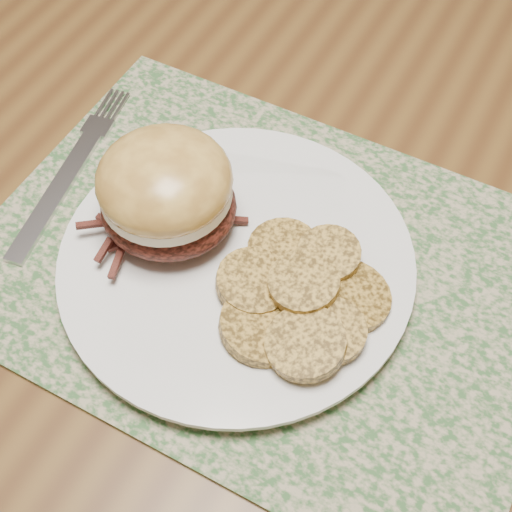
{
  "coord_description": "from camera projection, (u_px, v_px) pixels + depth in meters",
  "views": [
    {
      "loc": [
        0.4,
        -0.34,
        1.22
      ],
      "look_at": [
        0.26,
        -0.08,
        0.79
      ],
      "focal_mm": 50.0,
      "sensor_mm": 36.0,
      "label": 1
    }
  ],
  "objects": [
    {
      "name": "pork_sandwich",
      "position": [
        166.0,
        191.0,
        0.53
      ],
      "size": [
        0.13,
        0.12,
        0.08
      ],
      "rotation": [
        0.0,
        0.0,
        0.22
      ],
      "color": "black",
      "rests_on": "dinner_plate"
    },
    {
      "name": "dinner_plate",
      "position": [
        237.0,
        263.0,
        0.55
      ],
      "size": [
        0.26,
        0.26,
        0.02
      ],
      "primitive_type": "cylinder",
      "color": "white",
      "rests_on": "placemat"
    },
    {
      "name": "placemat",
      "position": [
        265.0,
        268.0,
        0.56
      ],
      "size": [
        0.45,
        0.33,
        0.0
      ],
      "primitive_type": "cube",
      "color": "#355D30",
      "rests_on": "dining_table"
    },
    {
      "name": "ground",
      "position": [
        149.0,
        417.0,
        1.28
      ],
      "size": [
        3.5,
        3.5,
        0.0
      ],
      "primitive_type": "plane",
      "color": "#59321E",
      "rests_on": "ground"
    },
    {
      "name": "dining_table",
      "position": [
        68.0,
        169.0,
        0.73
      ],
      "size": [
        1.5,
        0.9,
        0.75
      ],
      "color": "brown",
      "rests_on": "ground"
    },
    {
      "name": "fork",
      "position": [
        72.0,
        168.0,
        0.62
      ],
      "size": [
        0.05,
        0.21,
        0.0
      ],
      "rotation": [
        0.0,
        0.0,
        0.17
      ],
      "color": "#B0B0B7",
      "rests_on": "placemat"
    },
    {
      "name": "roasted_potatoes",
      "position": [
        301.0,
        297.0,
        0.52
      ],
      "size": [
        0.14,
        0.15,
        0.03
      ],
      "color": "#B58935",
      "rests_on": "dinner_plate"
    }
  ]
}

